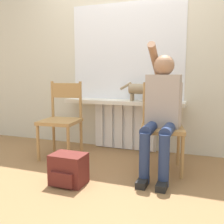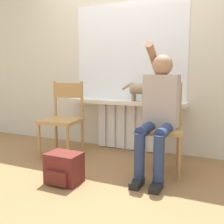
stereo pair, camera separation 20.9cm
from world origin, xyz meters
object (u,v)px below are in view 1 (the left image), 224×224
object	(u,v)px
chair_left	(62,118)
cat	(139,89)
chair_right	(162,125)
backpack	(68,169)
person	(162,108)

from	to	relation	value
chair_left	cat	size ratio (longest dim) A/B	2.17
chair_right	backpack	distance (m)	1.07
chair_right	backpack	world-z (taller)	chair_right
chair_left	chair_right	size ratio (longest dim) A/B	1.00
chair_left	cat	distance (m)	1.03
backpack	chair_right	bearing A→B (deg)	43.28
chair_left	person	xyz separation A→B (m)	(1.23, -0.11, 0.20)
cat	backpack	world-z (taller)	cat
cat	chair_left	bearing A→B (deg)	-151.72
chair_left	chair_right	bearing A→B (deg)	-5.35
chair_right	person	world-z (taller)	person
person	cat	world-z (taller)	person
chair_right	person	distance (m)	0.23
backpack	chair_left	bearing A→B (deg)	125.12
chair_right	cat	size ratio (longest dim) A/B	2.17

